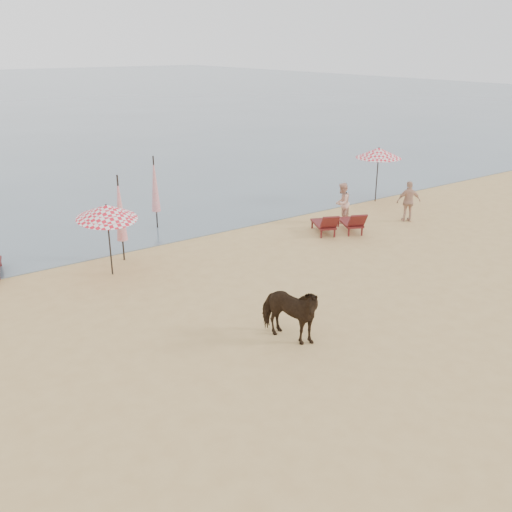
{
  "coord_description": "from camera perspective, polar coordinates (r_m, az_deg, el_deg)",
  "views": [
    {
      "loc": [
        -7.89,
        -6.15,
        6.23
      ],
      "look_at": [
        0.0,
        5.0,
        1.1
      ],
      "focal_mm": 40.0,
      "sensor_mm": 36.0,
      "label": 1
    }
  ],
  "objects": [
    {
      "name": "umbrella_closed_right",
      "position": [
        17.36,
        -13.45,
        4.63
      ],
      "size": [
        0.32,
        0.32,
        2.64
      ],
      "rotation": [
        0.0,
        0.0,
        -0.23
      ],
      "color": "black",
      "rests_on": "ground"
    },
    {
      "name": "ground",
      "position": [
        11.78,
        14.52,
        -12.07
      ],
      "size": [
        120.0,
        120.0,
        0.0
      ],
      "primitive_type": "plane",
      "color": "tan",
      "rests_on": "ground"
    },
    {
      "name": "cow",
      "position": [
        12.56,
        3.29,
        -5.68
      ],
      "size": [
        1.23,
        1.76,
        1.36
      ],
      "primitive_type": "imported",
      "rotation": [
        0.0,
        0.0,
        0.34
      ],
      "color": "black",
      "rests_on": "ground"
    },
    {
      "name": "beachgoer_right_b",
      "position": [
        21.76,
        15.02,
        5.29
      ],
      "size": [
        0.94,
        0.78,
        1.5
      ],
      "primitive_type": "imported",
      "rotation": [
        0.0,
        0.0,
        2.58
      ],
      "color": "tan",
      "rests_on": "ground"
    },
    {
      "name": "umbrella_closed_left",
      "position": [
        20.29,
        -10.09,
        7.07
      ],
      "size": [
        0.32,
        0.32,
        2.6
      ],
      "rotation": [
        0.0,
        0.0,
        0.25
      ],
      "color": "black",
      "rests_on": "ground"
    },
    {
      "name": "umbrella_open_left_b",
      "position": [
        16.26,
        -14.71,
        4.31
      ],
      "size": [
        1.69,
        1.72,
        2.15
      ],
      "rotation": [
        0.0,
        0.0,
        -0.44
      ],
      "color": "black",
      "rests_on": "ground"
    },
    {
      "name": "umbrella_open_right",
      "position": [
        24.02,
        12.18,
        10.05
      ],
      "size": [
        1.85,
        1.85,
        2.25
      ],
      "rotation": [
        0.0,
        0.0,
        -0.19
      ],
      "color": "black",
      "rests_on": "ground"
    },
    {
      "name": "beachgoer_right_a",
      "position": [
        21.09,
        8.6,
        5.27
      ],
      "size": [
        0.89,
        0.81,
        1.49
      ],
      "primitive_type": "imported",
      "rotation": [
        0.0,
        0.0,
        3.57
      ],
      "color": "#D8A087",
      "rests_on": "ground"
    },
    {
      "name": "lounger_cluster_right",
      "position": [
        19.9,
        8.28,
        3.29
      ],
      "size": [
        2.04,
        2.01,
        0.56
      ],
      "rotation": [
        0.0,
        0.0,
        -0.43
      ],
      "color": "maroon",
      "rests_on": "ground"
    }
  ]
}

